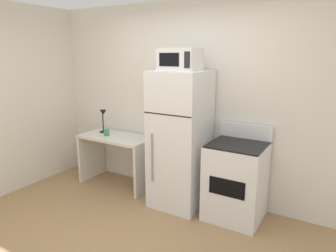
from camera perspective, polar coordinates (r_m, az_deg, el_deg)
The scene contains 7 objects.
wall_back_white at distance 4.11m, azimuth 4.39°, elevation 4.66°, with size 5.00×0.10×2.60m, color silver.
desk at distance 4.58m, azimuth -9.53°, elevation -4.65°, with size 1.09×0.55×0.75m.
desk_lamp at distance 4.68m, azimuth -12.07°, elevation 1.62°, with size 0.14×0.12×0.35m.
coffee_mug at distance 4.55m, azimuth -11.46°, elevation -1.19°, with size 0.08×0.08×0.10m, color #338C66.
refrigerator at distance 3.84m, azimuth 2.32°, elevation -2.63°, with size 0.64×0.68×1.73m.
microwave at distance 3.67m, azimuth 2.31°, elevation 12.37°, with size 0.46×0.35×0.26m.
oven_range at distance 3.72m, azimuth 12.58°, elevation -9.96°, with size 0.64×0.61×1.10m.
Camera 1 is at (1.82, -1.93, 1.92)m, focal length 32.49 mm.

